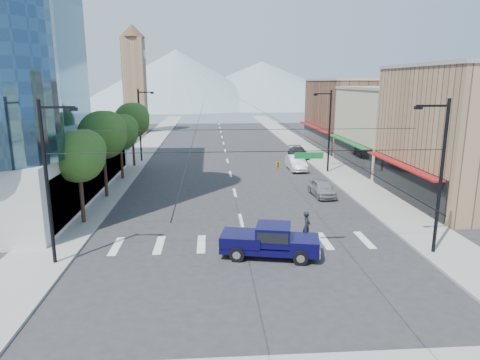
{
  "coord_description": "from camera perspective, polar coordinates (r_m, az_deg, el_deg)",
  "views": [
    {
      "loc": [
        -2.15,
        -23.62,
        9.89
      ],
      "look_at": [
        -0.06,
        6.09,
        3.0
      ],
      "focal_mm": 32.0,
      "sensor_mm": 36.0,
      "label": 1
    }
  ],
  "objects": [
    {
      "name": "shop_near",
      "position": [
        40.5,
        29.3,
        5.14
      ],
      "size": [
        12.0,
        14.0,
        11.0
      ],
      "primitive_type": "cube",
      "color": "#8C6B4C",
      "rests_on": "ground"
    },
    {
      "name": "tree_near",
      "position": [
        31.41,
        -20.49,
        3.23
      ],
      "size": [
        3.65,
        3.64,
        6.71
      ],
      "color": "black",
      "rests_on": "ground"
    },
    {
      "name": "lamp_pole_ne",
      "position": [
        47.65,
        11.7,
        6.79
      ],
      "size": [
        2.0,
        0.25,
        9.0
      ],
      "color": "black",
      "rests_on": "ground"
    },
    {
      "name": "mountain_left",
      "position": [
        174.1,
        -8.47,
        13.24
      ],
      "size": [
        80.0,
        80.0,
        22.0
      ],
      "primitive_type": "cone",
      "color": "gray",
      "rests_on": "ground"
    },
    {
      "name": "tree_far",
      "position": [
        51.68,
        -14.07,
        7.87
      ],
      "size": [
        4.09,
        4.09,
        7.52
      ],
      "color": "black",
      "rests_on": "ground"
    },
    {
      "name": "parked_car_mid",
      "position": [
        49.2,
        7.49,
        2.3
      ],
      "size": [
        1.78,
        5.05,
        1.66
      ],
      "primitive_type": "imported",
      "rotation": [
        0.0,
        0.0,
        0.0
      ],
      "color": "white",
      "rests_on": "ground"
    },
    {
      "name": "clock_tower",
      "position": [
        86.82,
        -13.9,
        13.15
      ],
      "size": [
        4.8,
        4.8,
        20.4
      ],
      "color": "#8C6B4C",
      "rests_on": "ground"
    },
    {
      "name": "signal_rig",
      "position": [
        23.34,
        1.84,
        0.03
      ],
      "size": [
        21.8,
        0.2,
        9.0
      ],
      "color": "black",
      "rests_on": "ground"
    },
    {
      "name": "parked_car_far",
      "position": [
        56.77,
        7.8,
        3.62
      ],
      "size": [
        2.2,
        5.12,
        1.47
      ],
      "primitive_type": "imported",
      "rotation": [
        0.0,
        0.0,
        0.03
      ],
      "color": "#2C2B2E",
      "rests_on": "ground"
    },
    {
      "name": "shop_far",
      "position": [
        67.54,
        15.31,
        8.41
      ],
      "size": [
        12.0,
        18.0,
        10.0
      ],
      "primitive_type": "cube",
      "color": "brown",
      "rests_on": "ground"
    },
    {
      "name": "shop_mid",
      "position": [
        52.8,
        20.95,
        6.31
      ],
      "size": [
        12.0,
        14.0,
        9.0
      ],
      "primitive_type": "cube",
      "color": "tan",
      "rests_on": "ground"
    },
    {
      "name": "pickup_truck",
      "position": [
        24.81,
        3.94,
        -8.0
      ],
      "size": [
        5.97,
        3.11,
        1.93
      ],
      "rotation": [
        0.0,
        0.0,
        -0.2
      ],
      "color": "#0A0739",
      "rests_on": "ground"
    },
    {
      "name": "parked_car_near",
      "position": [
        38.31,
        10.85,
        -1.06
      ],
      "size": [
        1.94,
        4.34,
        1.45
      ],
      "primitive_type": "imported",
      "rotation": [
        0.0,
        0.0,
        0.05
      ],
      "color": "#9D9DA2",
      "rests_on": "ground"
    },
    {
      "name": "mountain_right",
      "position": [
        184.96,
        2.94,
        12.72
      ],
      "size": [
        90.0,
        90.0,
        18.0
      ],
      "primitive_type": "cone",
      "color": "gray",
      "rests_on": "ground"
    },
    {
      "name": "tree_midnear",
      "position": [
        38.03,
        -17.65,
        5.93
      ],
      "size": [
        4.09,
        4.09,
        7.52
      ],
      "color": "black",
      "rests_on": "ground"
    },
    {
      "name": "ground",
      "position": [
        25.7,
        1.11,
        -9.61
      ],
      "size": [
        160.0,
        160.0,
        0.0
      ],
      "primitive_type": "plane",
      "color": "#28282B",
      "rests_on": "ground"
    },
    {
      "name": "sidewalk_left",
      "position": [
        65.12,
        -12.7,
        4.03
      ],
      "size": [
        4.0,
        120.0,
        0.15
      ],
      "primitive_type": "cube",
      "color": "gray",
      "rests_on": "ground"
    },
    {
      "name": "pedestrian",
      "position": [
        27.37,
        8.89,
        -6.12
      ],
      "size": [
        0.7,
        0.84,
        1.97
      ],
      "primitive_type": "imported",
      "rotation": [
        0.0,
        0.0,
        1.2
      ],
      "color": "black",
      "rests_on": "ground"
    },
    {
      "name": "tree_midfar",
      "position": [
        44.89,
        -15.55,
        6.28
      ],
      "size": [
        3.65,
        3.64,
        6.71
      ],
      "color": "black",
      "rests_on": "ground"
    },
    {
      "name": "lamp_pole_nw",
      "position": [
        54.52,
        -13.1,
        7.48
      ],
      "size": [
        2.0,
        0.25,
        9.0
      ],
      "color": "black",
      "rests_on": "ground"
    },
    {
      "name": "sidewalk_right",
      "position": [
        65.91,
        8.45,
        4.31
      ],
      "size": [
        4.0,
        120.0,
        0.15
      ],
      "primitive_type": "cube",
      "color": "gray",
      "rests_on": "ground"
    }
  ]
}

